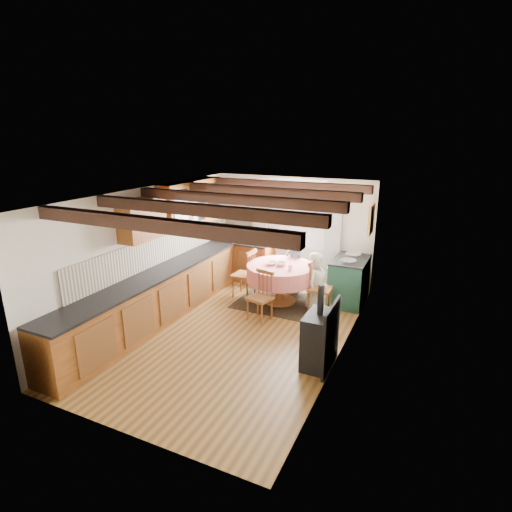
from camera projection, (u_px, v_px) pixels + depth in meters
The scene contains 40 objects.
floor at pixel (237, 331), 7.02m from camera, with size 3.60×5.50×0.00m, color #9F6D2F.
ceiling at pixel (235, 193), 6.31m from camera, with size 3.60×5.50×0.00m, color white.
wall_back at pixel (292, 231), 9.05m from camera, with size 3.60×0.00×2.40m, color silver.
wall_front at pixel (116, 341), 4.28m from camera, with size 3.60×0.00×2.40m, color silver.
wall_left at pixel (149, 253), 7.39m from camera, with size 0.00×5.50×2.40m, color silver.
wall_right at pixel (344, 282), 5.94m from camera, with size 0.00×5.50×2.40m, color silver.
beam_a at pixel (153, 224), 4.60m from camera, with size 3.60×0.16×0.16m, color #3B241A.
beam_b at pixel (200, 210), 5.47m from camera, with size 3.60×0.16×0.16m, color #3B241A.
beam_c at pixel (235, 199), 6.34m from camera, with size 3.60×0.16×0.16m, color #3B241A.
beam_d at pixel (261, 191), 7.21m from camera, with size 3.60×0.16×0.16m, color #3B241A.
beam_e at pixel (281, 185), 8.07m from camera, with size 3.60×0.16×0.16m, color #3B241A.
splash_left at pixel (160, 249), 7.64m from camera, with size 0.02×4.50×0.55m, color beige.
splash_back at pixel (252, 227), 9.43m from camera, with size 1.40×0.02×0.55m, color beige.
base_cabinet_left at pixel (165, 294), 7.49m from camera, with size 0.60×5.30×0.88m, color #9A571F.
base_cabinet_back at pixel (245, 261), 9.44m from camera, with size 1.30×0.60×0.88m, color #9A571F.
worktop_left at pixel (164, 271), 7.35m from camera, with size 0.64×5.30×0.04m, color black.
worktop_back at pixel (244, 242), 9.28m from camera, with size 1.30×0.64×0.04m, color black.
wall_cabinet_glass at pixel (191, 203), 8.14m from camera, with size 0.34×1.80×0.90m, color #9A571F.
wall_cabinet_solid at pixel (142, 219), 6.85m from camera, with size 0.34×0.90×0.70m, color #9A571F.
window_frame at pixel (297, 214), 8.88m from camera, with size 1.34×0.03×1.54m, color white.
window_pane at pixel (297, 214), 8.88m from camera, with size 1.20×0.01×1.40m, color white.
curtain_left at pixel (260, 233), 9.29m from camera, with size 0.35×0.10×2.10m, color #A1A794.
curtain_right at pixel (333, 241), 8.61m from camera, with size 0.35×0.10×2.10m, color #A1A794.
curtain_rod at pixel (296, 187), 8.63m from camera, with size 0.03×0.03×2.00m, color black.
wall_picture at pixel (371, 220), 7.80m from camera, with size 0.04×0.50×0.60m, color gold.
wall_plate at pixel (340, 213), 8.46m from camera, with size 0.30×0.30×0.02m, color silver.
rug at pixel (280, 302), 8.19m from camera, with size 1.70×1.32×0.01m, color black.
dining_table at pixel (280, 284), 8.07m from camera, with size 1.34×1.34×0.81m, color tan, non-canonical shape.
chair_near at pixel (260, 296), 7.32m from camera, with size 0.40×0.42×0.93m, color brown, non-canonical shape.
chair_left at pixel (244, 273), 8.38m from camera, with size 0.44×0.46×1.02m, color brown, non-canonical shape.
chair_right at pixel (320, 287), 7.64m from camera, with size 0.44×0.46×1.03m, color brown, non-canonical shape.
aga_range at pixel (349, 280), 8.10m from camera, with size 0.66×1.02×0.94m, color #1D4B3B, non-canonical shape.
cast_iron_stove at pixel (319, 326), 5.82m from camera, with size 0.38×0.64×1.28m, color black, non-canonical shape.
child_far at pixel (294, 266), 8.55m from camera, with size 0.44×0.29×1.20m, color slate.
child_right at pixel (315, 280), 7.80m from camera, with size 0.56×0.36×1.14m, color beige.
bowl_a at pixel (271, 263), 7.98m from camera, with size 0.22×0.22×0.05m, color silver.
bowl_b at pixel (281, 264), 7.92m from camera, with size 0.20×0.20×0.06m, color silver.
cup at pixel (290, 268), 7.67m from camera, with size 0.10×0.10×0.09m, color silver.
canister_tall at pixel (232, 234), 9.41m from camera, with size 0.13×0.13×0.23m, color #262628.
canister_wide at pixel (248, 237), 9.23m from camera, with size 0.19×0.19×0.21m, color #262628.
Camera 1 is at (2.96, -5.59, 3.32)m, focal length 28.28 mm.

